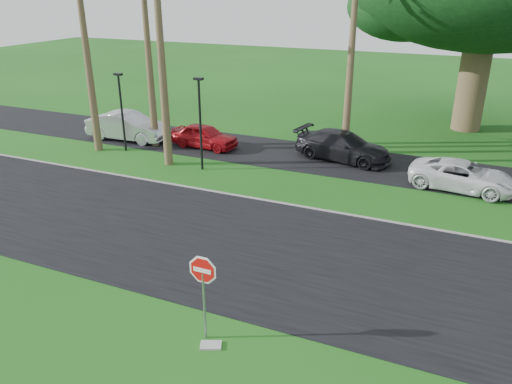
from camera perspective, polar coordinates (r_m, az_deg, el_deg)
The scene contains 12 objects.
ground at distance 16.32m, azimuth -2.17°, elevation -9.74°, with size 120.00×120.00×0.00m, color #175114.
road at distance 17.88m, azimuth 0.59°, elevation -6.56°, with size 120.00×8.00×0.02m, color black.
parking_strip at distance 27.06m, azimuth 9.27°, elevation 3.55°, with size 120.00×5.00×0.02m, color black.
curb at distance 21.27m, azimuth 4.83°, elevation -1.59°, with size 120.00×0.12×0.06m, color gray.
stop_sign_near at distance 12.93m, azimuth -6.05°, elevation -10.08°, with size 1.05×0.07×2.62m.
streetlight_left at distance 28.73m, azimuth -15.12°, elevation 9.35°, with size 0.45×0.25×4.34m.
streetlight_right at distance 24.86m, azimuth -6.40°, elevation 8.36°, with size 0.45×0.25×4.64m.
car_silver at distance 31.15m, azimuth -14.41°, elevation 7.26°, with size 1.76×5.05×1.66m, color #AFB1B6.
car_red at distance 28.94m, azimuth -5.91°, elevation 6.37°, with size 1.58×3.94×1.34m, color #A80E16.
car_dark at distance 27.06m, azimuth 9.91°, elevation 5.17°, with size 2.11×5.20×1.51m, color black.
car_minivan at distance 24.62m, azimuth 22.56°, elevation 1.69°, with size 2.16×4.69×1.30m, color white.
utility_slab at distance 13.67m, azimuth -5.18°, elevation -17.05°, with size 0.55×0.35×0.06m, color #A7A8A0.
Camera 1 is at (6.02, -12.39, 8.75)m, focal length 35.00 mm.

